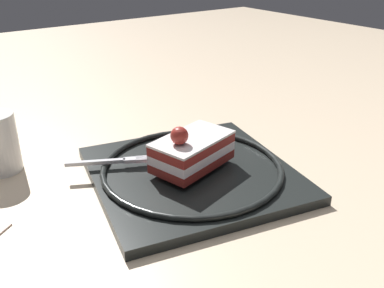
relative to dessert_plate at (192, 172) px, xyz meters
name	(u,v)px	position (x,y,z in m)	size (l,w,h in m)	color
ground_plane	(177,184)	(0.00, -0.02, -0.01)	(2.40, 2.40, 0.00)	beige
dessert_plate	(192,172)	(0.00, 0.00, 0.00)	(0.30, 0.30, 0.02)	black
cake_slice	(192,151)	(0.00, 0.00, 0.03)	(0.09, 0.12, 0.06)	maroon
fork	(114,161)	(-0.06, -0.08, 0.01)	(0.06, 0.11, 0.00)	silver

